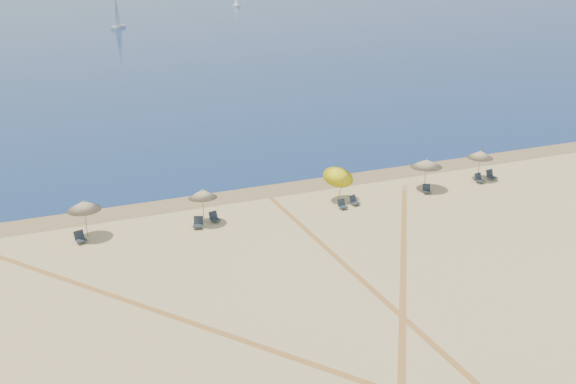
# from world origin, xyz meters

# --- Properties ---
(ocean) EXTENTS (500.00, 500.00, 0.00)m
(ocean) POSITION_xyz_m (0.00, 225.00, 0.01)
(ocean) COLOR #0C2151
(ocean) RESTS_ON ground
(wet_sand) EXTENTS (500.00, 500.00, 0.00)m
(wet_sand) POSITION_xyz_m (0.00, 24.00, 0.00)
(wet_sand) COLOR olive
(wet_sand) RESTS_ON ground
(umbrella_1) EXTENTS (2.02, 2.02, 2.39)m
(umbrella_1) POSITION_xyz_m (-12.96, 20.75, 2.05)
(umbrella_1) COLOR gray
(umbrella_1) RESTS_ON ground
(umbrella_2) EXTENTS (1.85, 1.89, 2.33)m
(umbrella_2) POSITION_xyz_m (-5.79, 20.14, 1.98)
(umbrella_2) COLOR gray
(umbrella_2) RESTS_ON ground
(umbrella_3) EXTENTS (2.15, 2.18, 2.63)m
(umbrella_3) POSITION_xyz_m (3.95, 20.36, 1.92)
(umbrella_3) COLOR gray
(umbrella_3) RESTS_ON ground
(umbrella_4) EXTENTS (2.29, 2.31, 2.31)m
(umbrella_4) POSITION_xyz_m (10.84, 19.95, 1.97)
(umbrella_4) COLOR gray
(umbrella_4) RESTS_ON ground
(umbrella_5) EXTENTS (1.94, 1.94, 2.31)m
(umbrella_5) POSITION_xyz_m (15.85, 20.23, 1.97)
(umbrella_5) COLOR gray
(umbrella_5) RESTS_ON ground
(chair_2) EXTENTS (0.75, 0.82, 0.70)m
(chair_2) POSITION_xyz_m (-13.43, 20.06, 0.31)
(chair_2) COLOR black
(chair_2) RESTS_ON ground
(chair_3) EXTENTS (0.81, 0.87, 0.71)m
(chair_3) POSITION_xyz_m (-6.34, 19.47, 0.31)
(chair_3) COLOR black
(chair_3) RESTS_ON ground
(chair_4) EXTENTS (0.67, 0.74, 0.67)m
(chair_4) POSITION_xyz_m (-5.15, 19.98, 0.29)
(chair_4) COLOR black
(chair_4) RESTS_ON ground
(chair_5) EXTENTS (0.57, 0.65, 0.64)m
(chair_5) POSITION_xyz_m (3.51, 18.85, 0.28)
(chair_5) COLOR black
(chair_5) RESTS_ON ground
(chair_6) EXTENTS (0.71, 0.77, 0.65)m
(chair_6) POSITION_xyz_m (4.57, 19.14, 0.29)
(chair_6) COLOR black
(chair_6) RESTS_ON ground
(chair_7) EXTENTS (0.74, 0.79, 0.66)m
(chair_7) POSITION_xyz_m (10.47, 19.14, 0.29)
(chair_7) COLOR black
(chair_7) RESTS_ON ground
(chair_8) EXTENTS (0.63, 0.72, 0.70)m
(chair_8) POSITION_xyz_m (15.40, 19.52, 0.31)
(chair_8) COLOR black
(chair_8) RESTS_ON ground
(chair_9) EXTENTS (0.66, 0.76, 0.73)m
(chair_9) POSITION_xyz_m (16.70, 19.78, 0.32)
(chair_9) COLOR black
(chair_9) RESTS_ON ground
(sailboat_1) EXTENTS (3.85, 5.38, 8.04)m
(sailboat_1) POSITION_xyz_m (4.30, 134.24, 2.43)
(sailboat_1) COLOR white
(sailboat_1) RESTS_ON ocean
(tire_tracks) EXTENTS (52.40, 41.64, 0.00)m
(tire_tracks) POSITION_xyz_m (-2.84, 9.75, 0.00)
(tire_tracks) COLOR tan
(tire_tracks) RESTS_ON ground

